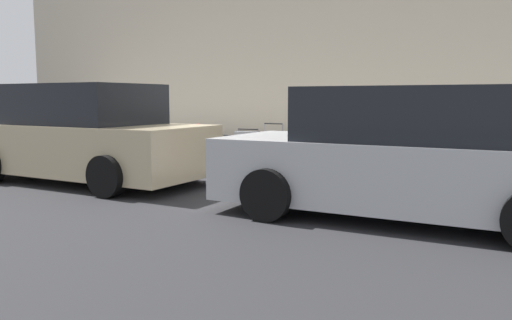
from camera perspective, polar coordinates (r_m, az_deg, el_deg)
ground_plane at (r=10.03m, az=-7.63°, el=-1.65°), size 40.00×40.00×0.00m
sidewalk_curb at (r=12.08m, az=-0.35°, el=0.18°), size 18.00×5.00×0.14m
suitcase_navy_0 at (r=8.87m, az=16.54°, el=-0.39°), size 0.42×0.28×0.74m
suitcase_olive_1 at (r=9.01m, az=13.55°, el=0.65°), size 0.38×0.25×0.84m
suitcase_red_2 at (r=9.12m, az=10.44°, el=0.32°), size 0.43×0.23×0.85m
suitcase_teal_3 at (r=9.31m, az=7.56°, el=0.53°), size 0.39×0.28×0.69m
suitcase_black_4 at (r=9.48m, az=4.73°, el=0.97°), size 0.42×0.27×1.04m
suitcase_maroon_5 at (r=9.73m, az=1.93°, el=0.67°), size 0.45×0.21×0.88m
suitcase_silver_6 at (r=10.02m, az=-0.88°, el=1.22°), size 0.51×0.28×0.76m
suitcase_navy_7 at (r=10.28m, az=-3.59°, el=0.98°), size 0.39×0.20×0.62m
fire_hydrant at (r=10.69m, az=-6.41°, el=1.93°), size 0.39×0.21×0.81m
bollard_post at (r=11.03m, az=-9.93°, el=1.65°), size 0.11×0.11×0.70m
parked_car_silver_0 at (r=6.55m, az=16.22°, el=0.29°), size 4.69×2.23×1.61m
parked_car_beige_1 at (r=9.56m, az=-18.22°, el=2.46°), size 4.53×2.18×1.71m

